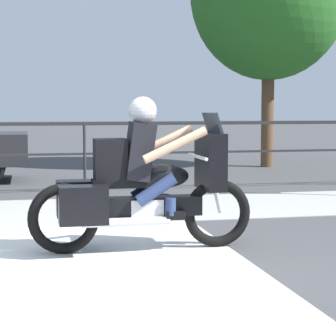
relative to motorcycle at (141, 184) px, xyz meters
name	(u,v)px	position (x,y,z in m)	size (l,w,h in m)	color
ground_plane	(134,265)	(-0.18, -0.63, -0.70)	(120.00, 120.00, 0.00)	#424244
sidewalk_band	(97,210)	(-0.18, 2.77, -0.70)	(44.00, 2.40, 0.01)	#A8A59E
crosswalk_band	(61,274)	(-0.87, -0.83, -0.70)	(3.62, 6.00, 0.01)	silver
fence_railing	(84,137)	(-0.18, 4.76, 0.27)	(36.00, 0.05, 1.23)	#232326
motorcycle	(141,184)	(0.00, 0.00, 0.00)	(2.36, 0.76, 1.60)	black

